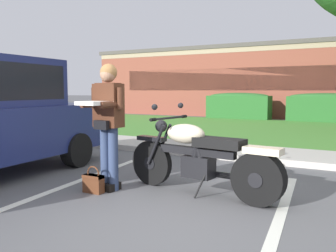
{
  "coord_description": "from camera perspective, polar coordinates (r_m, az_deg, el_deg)",
  "views": [
    {
      "loc": [
        1.87,
        -3.3,
        1.35
      ],
      "look_at": [
        -0.59,
        1.14,
        0.85
      ],
      "focal_mm": 38.58,
      "sensor_mm": 36.0,
      "label": 1
    }
  ],
  "objects": [
    {
      "name": "ground_plane",
      "position": [
        4.02,
        -0.57,
        -13.99
      ],
      "size": [
        140.0,
        140.0,
        0.0
      ],
      "primitive_type": "plane",
      "color": "#565659"
    },
    {
      "name": "handbag",
      "position": [
        4.92,
        -11.71,
        -8.66
      ],
      "size": [
        0.28,
        0.13,
        0.36
      ],
      "color": "#562D19",
      "rests_on": "ground"
    },
    {
      "name": "stall_stripe_1",
      "position": [
        3.82,
        16.7,
        -15.28
      ],
      "size": [
        0.57,
        4.39,
        0.01
      ],
      "primitive_type": "cube",
      "rotation": [
        0.0,
        0.0,
        0.1
      ],
      "color": "silver",
      "rests_on": "ground"
    },
    {
      "name": "grass_lawn",
      "position": [
        12.35,
        20.07,
        -0.83
      ],
      "size": [
        60.0,
        7.77,
        0.06
      ],
      "primitive_type": "cube",
      "color": "#478433",
      "rests_on": "ground"
    },
    {
      "name": "hedge_left",
      "position": [
        17.07,
        11.08,
        3.21
      ],
      "size": [
        2.89,
        0.9,
        1.24
      ],
      "color": "#286028",
      "rests_on": "ground"
    },
    {
      "name": "stall_stripe_0",
      "position": [
        5.25,
        -17.12,
        -9.48
      ],
      "size": [
        0.57,
        4.39,
        0.01
      ],
      "primitive_type": "cube",
      "rotation": [
        0.0,
        0.0,
        0.1
      ],
      "color": "silver",
      "rests_on": "ground"
    },
    {
      "name": "hedge_center_left",
      "position": [
        16.31,
        23.77,
        2.72
      ],
      "size": [
        3.1,
        0.9,
        1.24
      ],
      "color": "#286028",
      "rests_on": "ground"
    },
    {
      "name": "curb_strip",
      "position": [
        7.03,
        13.09,
        -5.08
      ],
      "size": [
        60.0,
        0.2,
        0.12
      ],
      "primitive_type": "cube",
      "color": "#B7B2A8",
      "rests_on": "ground"
    },
    {
      "name": "rider_person",
      "position": [
        4.89,
        -9.54,
        1.53
      ],
      "size": [
        0.54,
        0.6,
        1.7
      ],
      "color": "black",
      "rests_on": "ground"
    },
    {
      "name": "concrete_walk",
      "position": [
        7.84,
        14.79,
        -4.16
      ],
      "size": [
        60.0,
        1.5,
        0.08
      ],
      "primitive_type": "cube",
      "color": "#B7B2A8",
      "rests_on": "ground"
    },
    {
      "name": "motorcycle",
      "position": [
        4.67,
        6.01,
        -5.13
      ],
      "size": [
        2.24,
        0.82,
        1.18
      ],
      "color": "black",
      "rests_on": "ground"
    }
  ]
}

